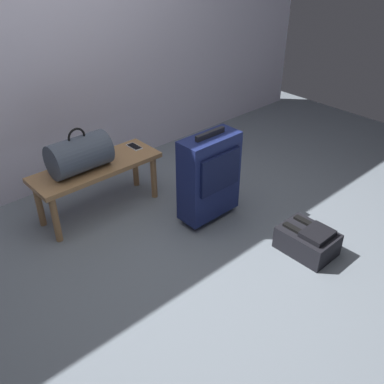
{
  "coord_description": "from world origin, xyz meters",
  "views": [
    {
      "loc": [
        -1.46,
        -1.66,
        1.98
      ],
      "look_at": [
        0.38,
        0.37,
        0.25
      ],
      "focal_mm": 40.33,
      "sensor_mm": 36.0,
      "label": 1
    }
  ],
  "objects": [
    {
      "name": "ground_plane",
      "position": [
        0.0,
        0.0,
        0.0
      ],
      "size": [
        6.6,
        6.6,
        0.0
      ],
      "primitive_type": "plane",
      "color": "slate"
    },
    {
      "name": "back_wall",
      "position": [
        0.0,
        1.6,
        1.4
      ],
      "size": [
        6.0,
        0.1,
        2.8
      ],
      "primitive_type": "cube",
      "color": "silver",
      "rests_on": "ground"
    },
    {
      "name": "backpack_dark",
      "position": [
        0.73,
        -0.46,
        0.09
      ],
      "size": [
        0.28,
        0.38,
        0.21
      ],
      "color": "black",
      "rests_on": "ground"
    },
    {
      "name": "bench",
      "position": [
        -0.07,
        0.95,
        0.35
      ],
      "size": [
        1.0,
        0.36,
        0.41
      ],
      "color": "#A87A4C",
      "rests_on": "ground"
    },
    {
      "name": "duffel_bag_slate",
      "position": [
        -0.19,
        0.95,
        0.54
      ],
      "size": [
        0.44,
        0.26,
        0.34
      ],
      "color": "#475160",
      "rests_on": "bench"
    },
    {
      "name": "cell_phone",
      "position": [
        0.33,
        1.01,
        0.42
      ],
      "size": [
        0.07,
        0.14,
        0.01
      ],
      "color": "silver",
      "rests_on": "bench"
    },
    {
      "name": "suitcase_upright_navy",
      "position": [
        0.5,
        0.3,
        0.38
      ],
      "size": [
        0.47,
        0.23,
        0.73
      ],
      "color": "navy",
      "rests_on": "ground"
    }
  ]
}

